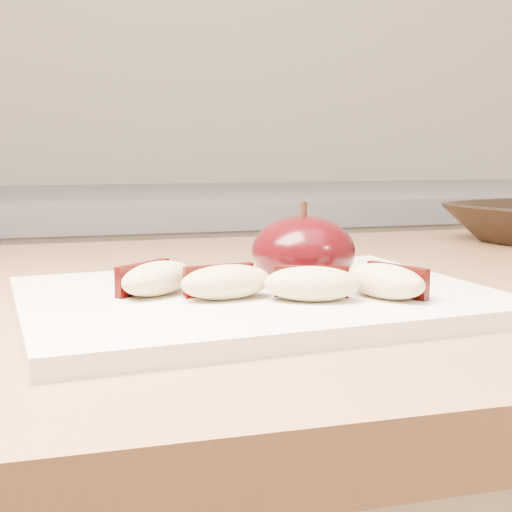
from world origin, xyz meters
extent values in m
plane|color=beige|center=(0.00, 1.50, 1.30)|extent=(3.50, 0.00, 3.50)
cube|color=silver|center=(0.00, 1.20, 0.45)|extent=(2.40, 0.60, 0.90)
cube|color=slate|center=(0.00, 1.20, 0.92)|extent=(2.40, 0.62, 0.04)
cube|color=#9E6F44|center=(0.00, 0.50, 0.88)|extent=(1.64, 0.64, 0.04)
cube|color=silver|center=(-0.07, 0.40, 0.91)|extent=(0.35, 0.27, 0.01)
ellipsoid|color=black|center=(-0.02, 0.44, 0.93)|extent=(0.11, 0.11, 0.06)
cylinder|color=black|center=(-0.02, 0.44, 0.97)|extent=(0.01, 0.01, 0.01)
ellipsoid|color=#CCB781|center=(-0.15, 0.41, 0.92)|extent=(0.07, 0.07, 0.02)
cube|color=black|center=(-0.15, 0.42, 0.92)|extent=(0.04, 0.04, 0.02)
ellipsoid|color=#CCB781|center=(-0.10, 0.38, 0.92)|extent=(0.07, 0.04, 0.02)
cube|color=black|center=(-0.10, 0.39, 0.92)|extent=(0.05, 0.01, 0.02)
ellipsoid|color=#CCB781|center=(-0.05, 0.36, 0.92)|extent=(0.07, 0.05, 0.02)
cube|color=black|center=(-0.04, 0.37, 0.92)|extent=(0.05, 0.02, 0.02)
ellipsoid|color=#CCB781|center=(0.00, 0.35, 0.92)|extent=(0.05, 0.07, 0.02)
cube|color=black|center=(0.01, 0.36, 0.92)|extent=(0.03, 0.05, 0.02)
camera|label=1|loc=(-0.21, -0.08, 1.01)|focal=50.00mm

